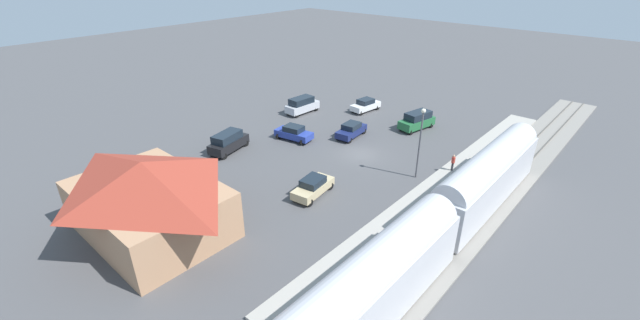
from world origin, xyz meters
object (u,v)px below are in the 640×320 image
(suv_silver, at_px, (302,105))
(sedan_white, at_px, (366,105))
(light_pole_near_platform, at_px, (421,135))
(sedan_blue, at_px, (294,133))
(station_building, at_px, (148,196))
(suv_green, at_px, (417,120))
(sedan_navy, at_px, (351,130))
(sedan_tan, at_px, (313,187))
(pedestrian_on_platform, at_px, (453,162))
(suv_black, at_px, (228,142))

(suv_silver, distance_m, sedan_white, 8.89)
(light_pole_near_platform, bearing_deg, sedan_blue, 5.18)
(station_building, xyz_separation_m, sedan_blue, (4.25, -19.98, -2.27))
(suv_green, bearing_deg, sedan_navy, 58.06)
(sedan_tan, bearing_deg, pedestrian_on_platform, -121.71)
(sedan_tan, xyz_separation_m, sedan_white, (9.61, -21.52, 0.00))
(sedan_white, bearing_deg, sedan_blue, 88.01)
(sedan_tan, distance_m, suv_silver, 21.83)
(sedan_blue, relative_size, suv_silver, 0.95)
(sedan_tan, relative_size, suv_green, 0.91)
(station_building, bearing_deg, sedan_white, -83.63)
(station_building, bearing_deg, sedan_navy, -90.71)
(station_building, distance_m, pedestrian_on_platform, 28.04)
(suv_black, bearing_deg, pedestrian_on_platform, -150.97)
(suv_green, bearing_deg, light_pole_near_platform, 119.16)
(suv_black, height_order, suv_silver, same)
(sedan_navy, xyz_separation_m, suv_green, (-4.64, -7.44, 0.27))
(suv_black, xyz_separation_m, suv_green, (-12.41, -19.64, 0.00))
(suv_black, distance_m, suv_green, 23.23)
(suv_black, height_order, sedan_navy, suv_black)
(suv_silver, xyz_separation_m, suv_green, (-14.87, -5.25, 0.00))
(sedan_tan, distance_m, sedan_blue, 12.72)
(sedan_blue, xyz_separation_m, sedan_white, (-0.48, -13.77, 0.00))
(station_building, height_order, sedan_navy, station_building)
(sedan_blue, bearing_deg, suv_green, -126.12)
(station_building, distance_m, suv_silver, 29.14)
(pedestrian_on_platform, xyz_separation_m, sedan_navy, (13.13, -0.60, -0.40))
(suv_green, bearing_deg, suv_black, 57.72)
(pedestrian_on_platform, xyz_separation_m, light_pole_near_platform, (2.25, 3.16, 3.25))
(sedan_tan, xyz_separation_m, light_pole_near_platform, (-5.36, -9.14, 3.65))
(suv_silver, relative_size, light_pole_near_platform, 0.70)
(sedan_blue, xyz_separation_m, sedan_navy, (-4.56, -5.16, 0.00))
(sedan_blue, xyz_separation_m, suv_silver, (5.67, -7.35, 0.27))
(station_building, xyz_separation_m, light_pole_near_platform, (-11.20, -21.38, 1.38))
(suv_black, xyz_separation_m, sedan_white, (-3.69, -20.82, -0.27))
(sedan_navy, bearing_deg, sedan_white, -64.64)
(sedan_blue, bearing_deg, pedestrian_on_platform, -165.55)
(pedestrian_on_platform, distance_m, sedan_white, 19.53)
(suv_black, bearing_deg, sedan_white, -100.06)
(suv_silver, bearing_deg, sedan_navy, 167.90)
(sedan_tan, bearing_deg, sedan_blue, -37.51)
(suv_silver, bearing_deg, sedan_white, -133.77)
(sedan_tan, height_order, sedan_white, same)
(station_building, height_order, sedan_blue, station_building)
(sedan_tan, height_order, sedan_navy, same)
(station_building, bearing_deg, suv_black, -60.02)
(sedan_blue, distance_m, suv_silver, 9.29)
(station_building, height_order, sedan_tan, station_building)
(suv_black, bearing_deg, sedan_navy, -122.49)
(sedan_white, bearing_deg, light_pole_near_platform, 140.42)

